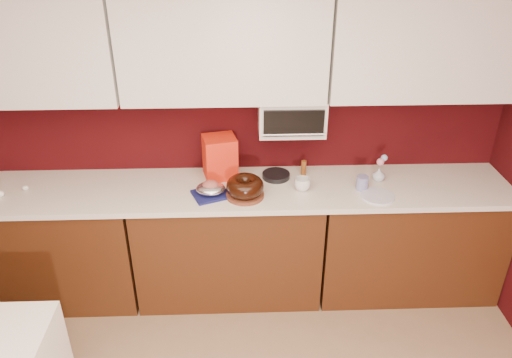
{
  "coord_description": "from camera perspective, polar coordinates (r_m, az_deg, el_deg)",
  "views": [
    {
      "loc": [
        0.09,
        -1.09,
        2.63
      ],
      "look_at": [
        0.2,
        1.84,
        1.02
      ],
      "focal_mm": 35.0,
      "sensor_mm": 36.0,
      "label": 1
    }
  ],
  "objects": [
    {
      "name": "upper_cabinet_center",
      "position": [
        3.27,
        -3.75,
        14.93
      ],
      "size": [
        1.31,
        0.33,
        0.7
      ],
      "primitive_type": "cube",
      "color": "white",
      "rests_on": "wall_back"
    },
    {
      "name": "amber_bottle",
      "position": [
        3.64,
        5.47,
        1.28
      ],
      "size": [
        0.04,
        0.04,
        0.11
      ],
      "primitive_type": "cylinder",
      "rotation": [
        0.0,
        0.0,
        0.06
      ],
      "color": "brown",
      "rests_on": "countertop"
    },
    {
      "name": "blue_jar",
      "position": [
        3.52,
        12.04,
        -0.43
      ],
      "size": [
        0.1,
        0.1,
        0.1
      ],
      "primitive_type": "cylinder",
      "rotation": [
        0.0,
        0.0,
        0.26
      ],
      "color": "navy",
      "rests_on": "countertop"
    },
    {
      "name": "dark_pan",
      "position": [
        3.6,
        2.31,
        0.41
      ],
      "size": [
        0.24,
        0.24,
        0.03
      ],
      "primitive_type": "cylinder",
      "rotation": [
        0.0,
        0.0,
        -0.23
      ],
      "color": "black",
      "rests_on": "countertop"
    },
    {
      "name": "roasted_ham",
      "position": [
        3.36,
        -5.23,
        -0.72
      ],
      "size": [
        0.14,
        0.12,
        0.07
      ],
      "primitive_type": "ellipsoid",
      "rotation": [
        0.0,
        0.0,
        -0.33
      ],
      "color": "#A8574D",
      "rests_on": "foil_ham_nest"
    },
    {
      "name": "base_cabinet_right",
      "position": [
        3.94,
        16.79,
        -6.54
      ],
      "size": [
        1.31,
        0.58,
        0.86
      ],
      "primitive_type": "cube",
      "color": "#47230E",
      "rests_on": "floor"
    },
    {
      "name": "bundt_cake",
      "position": [
        3.34,
        -1.27,
        -0.84
      ],
      "size": [
        0.26,
        0.26,
        0.1
      ],
      "primitive_type": "torus",
      "rotation": [
        0.0,
        0.0,
        0.01
      ],
      "color": "black",
      "rests_on": "cake_base"
    },
    {
      "name": "base_cabinet_left",
      "position": [
        4.0,
        -22.71,
        -7.11
      ],
      "size": [
        1.31,
        0.58,
        0.86
      ],
      "primitive_type": "cube",
      "color": "#47230E",
      "rests_on": "floor"
    },
    {
      "name": "coffee_mug",
      "position": [
        3.44,
        5.33,
        -0.46
      ],
      "size": [
        0.11,
        0.11,
        0.11
      ],
      "primitive_type": "imported",
      "rotation": [
        0.0,
        0.0,
        0.19
      ],
      "color": "white",
      "rests_on": "countertop"
    },
    {
      "name": "navy_towel",
      "position": [
        3.4,
        -5.17,
        -1.76
      ],
      "size": [
        0.29,
        0.27,
        0.02
      ],
      "primitive_type": "cube",
      "rotation": [
        0.0,
        0.0,
        0.38
      ],
      "color": "#161954",
      "rests_on": "countertop"
    },
    {
      "name": "toaster_oven_handle",
      "position": [
        3.32,
        4.32,
        5.07
      ],
      "size": [
        0.42,
        0.02,
        0.02
      ],
      "primitive_type": "cylinder",
      "rotation": [
        0.0,
        1.57,
        0.0
      ],
      "color": "silver",
      "rests_on": "toaster_oven"
    },
    {
      "name": "flower_pink",
      "position": [
        3.61,
        14.03,
        1.91
      ],
      "size": [
        0.05,
        0.05,
        0.05
      ],
      "primitive_type": "sphere",
      "color": "pink",
      "rests_on": "flower_vase"
    },
    {
      "name": "wall_back",
      "position": [
        3.61,
        -3.39,
        6.29
      ],
      "size": [
        4.0,
        0.02,
        2.5
      ],
      "primitive_type": "cube",
      "color": "#39070A",
      "rests_on": "floor"
    },
    {
      "name": "flower_vase",
      "position": [
        3.65,
        13.86,
        0.6
      ],
      "size": [
        0.08,
        0.08,
        0.11
      ],
      "primitive_type": "imported",
      "rotation": [
        0.0,
        0.0,
        0.09
      ],
      "color": "silver",
      "rests_on": "countertop"
    },
    {
      "name": "china_plate",
      "position": [
        3.47,
        13.73,
        -1.91
      ],
      "size": [
        0.29,
        0.29,
        0.01
      ],
      "primitive_type": "cylinder",
      "rotation": [
        0.0,
        0.0,
        0.38
      ],
      "color": "white",
      "rests_on": "countertop"
    },
    {
      "name": "upper_cabinet_right",
      "position": [
        3.49,
        19.43,
        14.34
      ],
      "size": [
        1.31,
        0.33,
        0.7
      ],
      "primitive_type": "cube",
      "color": "white",
      "rests_on": "wall_back"
    },
    {
      "name": "egg_right",
      "position": [
        3.79,
        -24.86,
        -0.91
      ],
      "size": [
        0.06,
        0.05,
        0.04
      ],
      "primitive_type": "ellipsoid",
      "rotation": [
        0.0,
        0.0,
        0.34
      ],
      "color": "silver",
      "rests_on": "countertop"
    },
    {
      "name": "upper_cabinet_left",
      "position": [
        3.56,
        -26.35,
        13.28
      ],
      "size": [
        1.31,
        0.33,
        0.7
      ],
      "primitive_type": "cube",
      "color": "white",
      "rests_on": "wall_back"
    },
    {
      "name": "pandoro_box",
      "position": [
        3.57,
        -4.15,
        2.53
      ],
      "size": [
        0.26,
        0.25,
        0.31
      ],
      "primitive_type": "cube",
      "rotation": [
        0.0,
        0.0,
        0.22
      ],
      "color": "red",
      "rests_on": "countertop"
    },
    {
      "name": "base_cabinet_center",
      "position": [
        3.74,
        -3.11,
        -7.25
      ],
      "size": [
        1.31,
        0.58,
        0.86
      ],
      "primitive_type": "cube",
      "color": "#47230E",
      "rests_on": "floor"
    },
    {
      "name": "flower_blue",
      "position": [
        3.63,
        14.45,
        2.37
      ],
      "size": [
        0.05,
        0.05,
        0.05
      ],
      "primitive_type": "sphere",
      "color": "#89B0DC",
      "rests_on": "flower_vase"
    },
    {
      "name": "toaster_oven_door",
      "position": [
        3.3,
        4.34,
        6.37
      ],
      "size": [
        0.4,
        0.02,
        0.18
      ],
      "primitive_type": "cube",
      "color": "black",
      "rests_on": "toaster_oven"
    },
    {
      "name": "countertop",
      "position": [
        3.5,
        -3.3,
        -1.28
      ],
      "size": [
        4.0,
        0.62,
        0.04
      ],
      "primitive_type": "cube",
      "color": "silver",
      "rests_on": "base_cabinet_center"
    },
    {
      "name": "foil_ham_nest",
      "position": [
        3.37,
        -5.21,
        -1.09
      ],
      "size": [
        0.23,
        0.21,
        0.07
      ],
      "primitive_type": "ellipsoid",
      "rotation": [
        0.0,
        0.0,
        0.23
      ],
      "color": "white",
      "rests_on": "navy_towel"
    },
    {
      "name": "cake_base",
      "position": [
        3.37,
        -1.26,
        -1.85
      ],
      "size": [
        0.31,
        0.31,
        0.02
      ],
      "primitive_type": "cylinder",
      "rotation": [
        0.0,
        0.0,
        0.21
      ],
      "color": "brown",
      "rests_on": "countertop"
    },
    {
      "name": "egg_left",
      "position": [
        3.78,
        -27.23,
        -1.52
      ],
      "size": [
        0.07,
        0.06,
        0.05
      ],
      "primitive_type": "ellipsoid",
      "rotation": [
        0.0,
        0.0,
        0.24
      ],
      "color": "white",
      "rests_on": "countertop"
    },
    {
      "name": "toaster_oven",
      "position": [
        3.45,
        4.07,
        7.39
      ],
      "size": [
        0.45,
        0.3,
        0.25
      ],
      "primitive_type": "cube",
      "color": "white",
      "rests_on": "upper_cabinet_center"
    }
  ]
}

